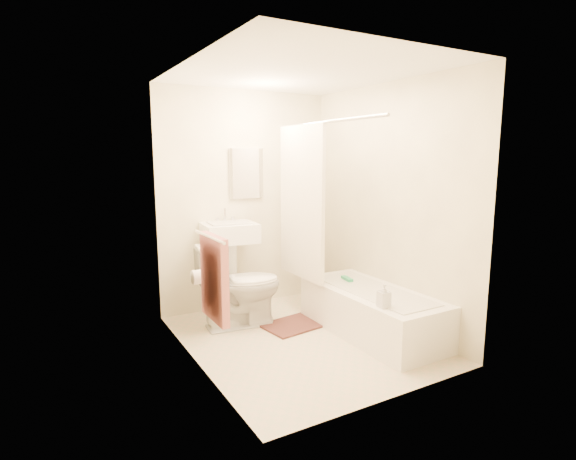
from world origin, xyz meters
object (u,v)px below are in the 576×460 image
bathtub (371,312)px  soap_bottle (384,296)px  sink (230,265)px  bath_mat (293,325)px  toilet (240,286)px

bathtub → soap_bottle: size_ratio=7.47×
sink → bath_mat: size_ratio=1.85×
sink → bath_mat: 0.94m
toilet → soap_bottle: size_ratio=4.10×
sink → bathtub: 1.57m
bathtub → bath_mat: 0.80m
sink → soap_bottle: size_ratio=5.32×
sink → bathtub: sink is taller
bath_mat → soap_bottle: size_ratio=2.87×
toilet → bath_mat: (0.45, -0.28, -0.40)m
toilet → soap_bottle: toilet is taller
sink → soap_bottle: sink is taller
bathtub → toilet: bearing=141.6°
bath_mat → toilet: bearing=147.9°
toilet → bathtub: toilet is taller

